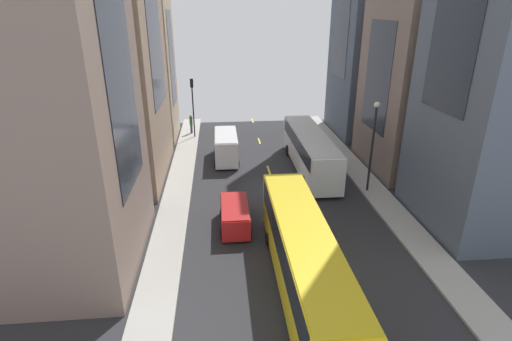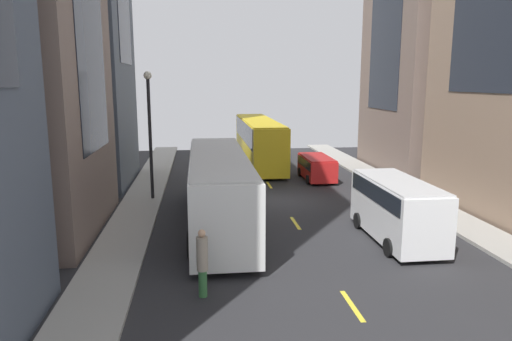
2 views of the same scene
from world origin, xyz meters
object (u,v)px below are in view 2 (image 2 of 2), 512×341
(delivery_van_white, at_px, (397,205))
(pedestrian_waiting_curb, at_px, (202,261))
(city_bus_white, at_px, (219,183))
(streetcar_yellow, at_px, (259,138))
(car_red_0, at_px, (317,166))

(delivery_van_white, relative_size, pedestrian_waiting_curb, 2.64)
(city_bus_white, distance_m, delivery_van_white, 7.91)
(streetcar_yellow, relative_size, pedestrian_waiting_curb, 6.47)
(streetcar_yellow, height_order, pedestrian_waiting_curb, streetcar_yellow)
(city_bus_white, xyz_separation_m, streetcar_yellow, (3.91, 16.15, 0.12))
(streetcar_yellow, bearing_deg, city_bus_white, -103.60)
(streetcar_yellow, distance_m, car_red_0, 7.45)
(car_red_0, distance_m, pedestrian_waiting_curb, 18.62)
(city_bus_white, xyz_separation_m, delivery_van_white, (7.28, -3.04, -0.50))
(city_bus_white, height_order, car_red_0, city_bus_white)
(streetcar_yellow, xyz_separation_m, pedestrian_waiting_curb, (-4.75, -23.53, -0.96))
(streetcar_yellow, distance_m, delivery_van_white, 19.49)
(city_bus_white, relative_size, streetcar_yellow, 0.90)
(city_bus_white, height_order, streetcar_yellow, streetcar_yellow)
(delivery_van_white, bearing_deg, city_bus_white, 157.34)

